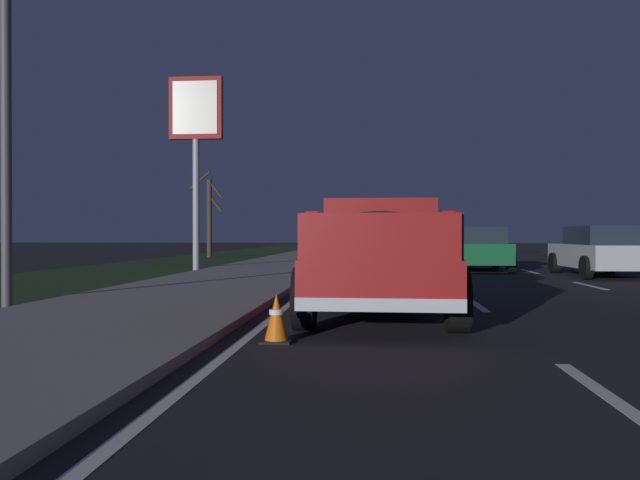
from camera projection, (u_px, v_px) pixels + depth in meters
ground at (459, 264)px, 26.62m from camera, size 144.00×144.00×0.00m
sidewalk_shoulder at (288, 262)px, 27.29m from camera, size 108.00×4.00×0.12m
grass_verge at (177, 263)px, 27.74m from camera, size 108.00×6.00×0.01m
lane_markings at (386, 261)px, 29.88m from camera, size 108.00×7.04×0.01m
pickup_truck at (380, 253)px, 9.96m from camera, size 5.44×2.32×1.87m
sedan_green at (477, 249)px, 22.07m from camera, size 4.42×2.06×1.54m
sedan_silver at (600, 251)px, 18.93m from camera, size 4.43×2.07×1.54m
gas_price_sign at (196, 125)px, 21.93m from camera, size 0.27×1.90×6.87m
street_light_near at (22, 33)px, 10.80m from camera, size 0.36×1.97×7.97m
bare_tree_far at (209, 216)px, 35.06m from camera, size 0.57×2.07×4.90m
traffic_cone_near at (276, 318)px, 7.30m from camera, size 0.36×0.36×0.58m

